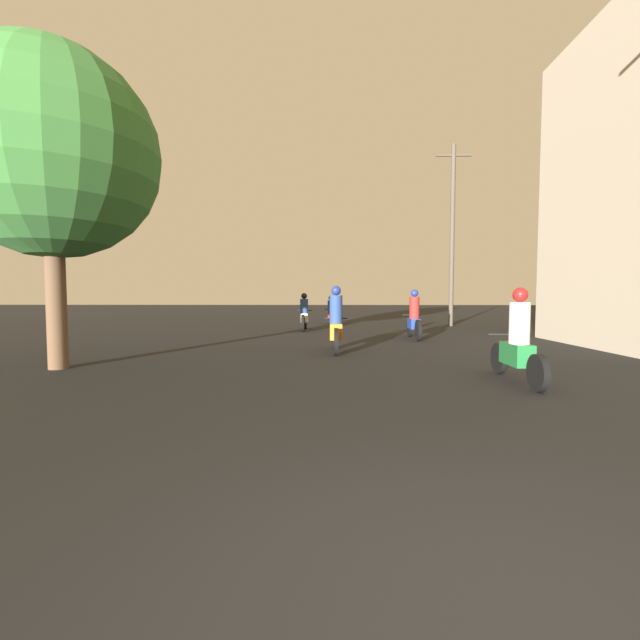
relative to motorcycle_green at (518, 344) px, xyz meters
The scene contains 7 objects.
motorcycle_green is the anchor object (origin of this frame).
motorcycle_orange 4.71m from the motorcycle_green, 128.83° to the left, with size 0.60×1.98×1.67m.
motorcycle_blue 6.97m from the motorcycle_green, 92.94° to the left, with size 0.60×2.08×1.62m.
motorcycle_white 11.04m from the motorcycle_green, 112.17° to the left, with size 0.60×2.11×1.52m.
motorcycle_red 14.53m from the motorcycle_green, 102.26° to the left, with size 0.60×1.91×1.41m.
utility_pole_far 13.53m from the motorcycle_green, 79.09° to the left, with size 1.60×0.20×8.25m.
street_tree 9.16m from the motorcycle_green, behind, with size 3.98×3.98×6.12m.
Camera 1 is at (-0.74, -1.56, 1.44)m, focal length 24.00 mm.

